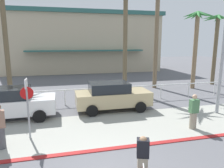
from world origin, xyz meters
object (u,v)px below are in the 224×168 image
(car_white_1, at_px, (11,103))
(pedestrian_0, at_px, (194,113))
(palm_tree_5, at_px, (157,5))
(palm_tree_4, at_px, (126,8))
(palm_tree_6, at_px, (197,29))
(cyclist_red_0, at_px, (143,163))
(car_tan_2, at_px, (112,96))
(palm_tree_7, at_px, (216,34))
(pedestrian_1, at_px, (0,128))
(stop_sign_bike_lane, at_px, (27,100))
(palm_tree_3, at_px, (2,8))

(car_white_1, xyz_separation_m, pedestrian_0, (8.54, -3.45, -0.10))
(palm_tree_5, distance_m, pedestrian_0, 11.20)
(palm_tree_4, height_order, palm_tree_6, palm_tree_4)
(cyclist_red_0, height_order, pedestrian_0, pedestrian_0)
(palm_tree_4, bearing_deg, car_tan_2, -115.23)
(palm_tree_4, relative_size, cyclist_red_0, 5.06)
(palm_tree_7, xyz_separation_m, pedestrian_1, (-16.58, -8.97, -3.97))
(stop_sign_bike_lane, xyz_separation_m, palm_tree_7, (15.63, 8.31, 3.12))
(palm_tree_3, bearing_deg, pedestrian_0, -42.94)
(palm_tree_7, relative_size, car_tan_2, 1.48)
(palm_tree_3, bearing_deg, cyclist_red_0, -64.12)
(palm_tree_6, height_order, car_tan_2, palm_tree_6)
(palm_tree_6, height_order, car_white_1, palm_tree_6)
(stop_sign_bike_lane, height_order, palm_tree_5, palm_tree_5)
(palm_tree_3, height_order, pedestrian_0, palm_tree_3)
(palm_tree_5, xyz_separation_m, pedestrian_0, (-2.20, -8.96, -6.34))
(car_tan_2, bearing_deg, pedestrian_1, -145.61)
(palm_tree_5, bearing_deg, stop_sign_bike_lane, -139.07)
(car_white_1, bearing_deg, car_tan_2, 2.08)
(palm_tree_5, xyz_separation_m, pedestrian_1, (-10.45, -8.90, -6.28))
(palm_tree_5, bearing_deg, palm_tree_7, 0.65)
(car_white_1, xyz_separation_m, cyclist_red_0, (4.71, -6.64, -0.18))
(palm_tree_3, height_order, pedestrian_1, palm_tree_3)
(palm_tree_4, bearing_deg, palm_tree_3, 176.88)
(car_tan_2, relative_size, pedestrian_0, 2.64)
(car_white_1, bearing_deg, stop_sign_bike_lane, -65.65)
(cyclist_red_0, bearing_deg, pedestrian_1, 143.59)
(palm_tree_4, xyz_separation_m, pedestrian_1, (-7.58, -8.55, -5.84))
(pedestrian_0, bearing_deg, cyclist_red_0, -140.17)
(stop_sign_bike_lane, bearing_deg, palm_tree_6, 29.32)
(pedestrian_0, bearing_deg, pedestrian_1, 179.52)
(cyclist_red_0, bearing_deg, car_white_1, 125.33)
(palm_tree_7, distance_m, pedestrian_0, 12.94)
(car_tan_2, bearing_deg, palm_tree_6, 26.58)
(stop_sign_bike_lane, distance_m, palm_tree_3, 9.98)
(stop_sign_bike_lane, height_order, palm_tree_6, palm_tree_6)
(palm_tree_4, xyz_separation_m, palm_tree_7, (9.00, 0.41, -1.87))
(palm_tree_3, bearing_deg, car_white_1, -77.45)
(palm_tree_3, xyz_separation_m, palm_tree_4, (9.13, -0.50, 0.21))
(car_white_1, bearing_deg, palm_tree_7, 18.31)
(stop_sign_bike_lane, height_order, car_tan_2, stop_sign_bike_lane)
(palm_tree_3, bearing_deg, pedestrian_1, -80.28)
(pedestrian_0, bearing_deg, stop_sign_bike_lane, 174.33)
(palm_tree_6, relative_size, car_tan_2, 1.50)
(pedestrian_0, height_order, pedestrian_1, pedestrian_1)
(pedestrian_0, bearing_deg, palm_tree_4, 94.43)
(palm_tree_6, bearing_deg, car_white_1, -162.41)
(palm_tree_6, relative_size, palm_tree_7, 1.01)
(stop_sign_bike_lane, relative_size, palm_tree_3, 0.30)
(palm_tree_5, xyz_separation_m, palm_tree_6, (3.25, -1.08, -2.03))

